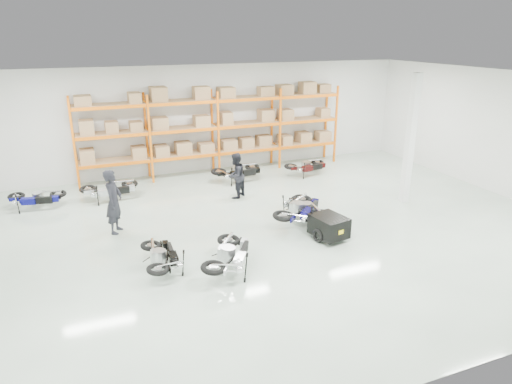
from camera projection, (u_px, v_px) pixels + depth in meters
name	position (u px, v px, depth m)	size (l,w,h in m)	color
room	(279.00, 158.00, 13.43)	(18.00, 18.00, 18.00)	#B6CBB8
pallet_rack	(215.00, 120.00, 19.08)	(11.28, 0.98, 3.62)	orange
structural_column	(410.00, 140.00, 15.69)	(0.25, 0.25, 4.50)	white
moto_blue_centre	(300.00, 205.00, 14.38)	(0.86, 1.95, 1.19)	#0A074A
moto_silver_left	(230.00, 250.00, 11.49)	(0.82, 1.85, 1.13)	#BABDC2
moto_black_far_left	(162.00, 253.00, 11.53)	(0.72, 1.63, 1.00)	black
moto_touring_right	(304.00, 205.00, 14.64)	(0.77, 1.73, 1.06)	black
trailer	(329.00, 226.00, 13.27)	(0.99, 1.76, 0.72)	black
moto_back_a	(35.00, 195.00, 15.59)	(0.73, 1.64, 1.00)	#0B0B69
moto_back_b	(110.00, 186.00, 16.38)	(0.78, 1.76, 1.08)	#ADB1B7
moto_back_c	(238.00, 168.00, 18.40)	(0.80, 1.81, 1.11)	black
moto_back_d	(307.00, 164.00, 19.26)	(0.73, 1.64, 1.00)	#380B0B
person_left	(114.00, 202.00, 13.60)	(0.72, 0.47, 1.97)	black
person_back	(236.00, 176.00, 16.54)	(0.81, 0.63, 1.67)	black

